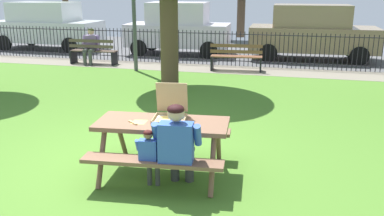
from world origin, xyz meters
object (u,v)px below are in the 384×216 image
(pizza_slice_on_table, at_px, (138,122))
(picnic_table_foreground, at_px, (162,134))
(person_on_park_bench, at_px, (91,45))
(park_bench_left, at_px, (93,52))
(park_bench_center, at_px, (236,58))
(pizza_box_open, at_px, (170,113))
(adult_at_table, at_px, (178,144))
(child_at_table, at_px, (150,154))
(parked_car_center, at_px, (312,32))
(parked_car_far_left, at_px, (47,25))
(parked_car_left, at_px, (178,28))

(pizza_slice_on_table, bearing_deg, picnic_table_foreground, 19.27)
(person_on_park_bench, bearing_deg, park_bench_left, -13.12)
(park_bench_center, bearing_deg, pizza_box_open, -88.59)
(picnic_table_foreground, distance_m, pizza_slice_on_table, 0.38)
(park_bench_left, bearing_deg, adult_at_table, -56.77)
(child_at_table, bearing_deg, pizza_slice_on_table, 126.75)
(picnic_table_foreground, distance_m, pizza_box_open, 0.30)
(park_bench_left, xyz_separation_m, parked_car_center, (7.18, 2.72, 0.59))
(pizza_slice_on_table, xyz_separation_m, parked_car_far_left, (-8.14, 10.51, 0.23))
(park_bench_center, xyz_separation_m, person_on_park_bench, (-4.97, 0.02, 0.24))
(park_bench_left, relative_size, parked_car_center, 0.36)
(park_bench_center, bearing_deg, parked_car_far_left, 161.97)
(pizza_box_open, height_order, parked_car_left, parked_car_left)
(adult_at_table, xyz_separation_m, park_bench_center, (-0.46, 8.16, -0.24))
(picnic_table_foreground, relative_size, pizza_box_open, 3.48)
(park_bench_left, relative_size, parked_car_far_left, 0.36)
(person_on_park_bench, bearing_deg, adult_at_table, -56.43)
(parked_car_left, bearing_deg, pizza_box_open, -74.53)
(picnic_table_foreground, bearing_deg, parked_car_far_left, 129.09)
(parked_car_far_left, bearing_deg, park_bench_center, -18.03)
(parked_car_center, bearing_deg, child_at_table, -101.31)
(picnic_table_foreground, distance_m, adult_at_table, 0.59)
(park_bench_left, height_order, park_bench_center, same)
(pizza_slice_on_table, height_order, park_bench_center, park_bench_center)
(pizza_box_open, relative_size, parked_car_far_left, 0.13)
(parked_car_left, bearing_deg, parked_car_center, -0.01)
(adult_at_table, bearing_deg, picnic_table_foreground, 126.90)
(person_on_park_bench, distance_m, parked_car_center, 7.76)
(picnic_table_foreground, bearing_deg, person_on_park_bench, 123.35)
(picnic_table_foreground, relative_size, park_bench_left, 1.21)
(person_on_park_bench, xyz_separation_m, parked_car_center, (7.26, 2.70, 0.35))
(pizza_slice_on_table, bearing_deg, parked_car_left, 103.15)
(pizza_slice_on_table, distance_m, adult_at_table, 0.76)
(pizza_slice_on_table, height_order, parked_car_center, parked_car_center)
(picnic_table_foreground, xyz_separation_m, parked_car_far_left, (-8.45, 10.40, 0.41))
(person_on_park_bench, bearing_deg, pizza_slice_on_table, -58.65)
(adult_at_table, bearing_deg, parked_car_center, 80.40)
(picnic_table_foreground, relative_size, child_at_table, 2.28)
(pizza_slice_on_table, relative_size, park_bench_left, 0.18)
(person_on_park_bench, bearing_deg, parked_car_center, 20.36)
(pizza_box_open, xyz_separation_m, pizza_slice_on_table, (-0.39, -0.23, -0.09))
(pizza_box_open, distance_m, parked_car_center, 10.50)
(pizza_box_open, height_order, adult_at_table, pizza_box_open)
(park_bench_left, distance_m, person_on_park_bench, 0.26)
(child_at_table, xyz_separation_m, parked_car_far_left, (-8.46, 10.94, 0.49))
(parked_car_center, bearing_deg, park_bench_center, -130.23)
(child_at_table, bearing_deg, park_bench_left, 121.29)
(pizza_slice_on_table, distance_m, parked_car_left, 10.80)
(park_bench_center, bearing_deg, adult_at_table, -86.78)
(pizza_box_open, relative_size, child_at_table, 0.65)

